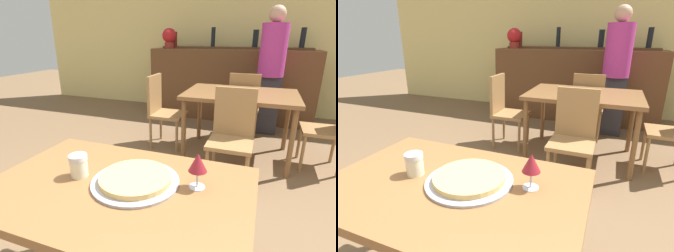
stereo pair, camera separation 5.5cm
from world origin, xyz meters
The scene contains 14 objects.
wall_back centered at (0.00, 4.10, 1.40)m, with size 8.00×0.05×2.80m.
dining_table_near centered at (0.00, 0.00, 0.64)m, with size 1.15×0.75×0.72m.
dining_table_far centered at (0.32, 2.08, 0.67)m, with size 1.20×0.85×0.75m.
bar_counter centered at (0.00, 3.59, 0.57)m, with size 2.60×0.56×1.14m.
bar_back_shelf centered at (0.01, 3.73, 1.20)m, with size 2.39×0.24×0.34m.
chair_far_side_front centered at (0.32, 1.49, 0.50)m, with size 0.40×0.40×0.89m.
chair_far_side_back centered at (0.32, 2.67, 0.50)m, with size 0.40×0.40×0.89m.
chair_far_side_left centered at (-0.61, 2.08, 0.50)m, with size 0.40×0.40×0.89m.
chair_far_side_right centered at (1.25, 2.08, 0.50)m, with size 0.40×0.40×0.89m.
pizza_tray centered at (0.06, 0.05, 0.74)m, with size 0.39×0.39×0.04m.
cheese_shaker centered at (-0.21, 0.01, 0.78)m, with size 0.08×0.08×0.11m.
person_standing centered at (0.61, 3.01, 0.93)m, with size 0.34×0.34×1.71m.
wine_glass centered at (0.33, 0.11, 0.84)m, with size 0.08×0.08×0.16m.
potted_plant centered at (-1.05, 3.54, 1.32)m, with size 0.24×0.24×0.33m.
Camera 1 is at (0.55, -0.85, 1.34)m, focal length 28.00 mm.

